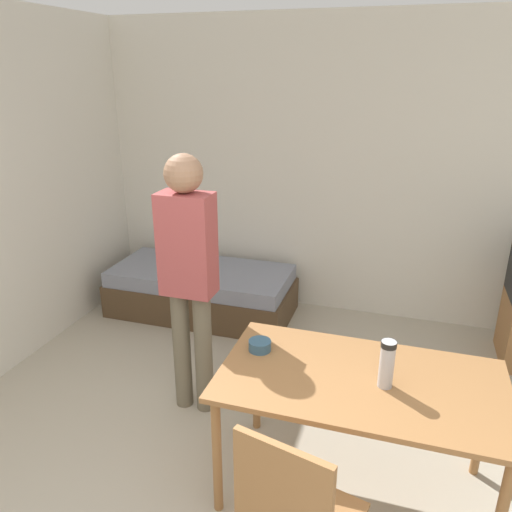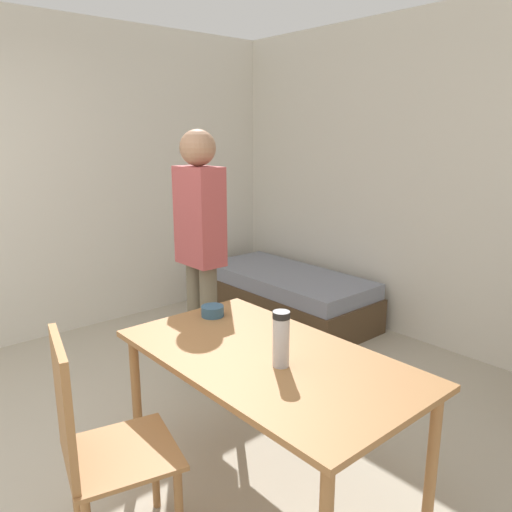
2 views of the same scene
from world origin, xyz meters
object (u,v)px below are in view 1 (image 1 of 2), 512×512
at_px(person_standing, 188,268).
at_px(thermos_flask, 387,362).
at_px(daybed, 202,291).
at_px(dining_table, 360,391).
at_px(mate_bowl, 260,345).

height_order(person_standing, thermos_flask, person_standing).
distance_m(daybed, dining_table, 2.48).
relative_size(dining_table, thermos_flask, 5.75).
distance_m(dining_table, mate_bowl, 0.60).
bearing_deg(person_standing, daybed, 111.19).
xyz_separation_m(thermos_flask, mate_bowl, (-0.70, 0.14, -0.11)).
height_order(dining_table, person_standing, person_standing).
bearing_deg(mate_bowl, person_standing, 150.59).
bearing_deg(dining_table, daybed, 133.36).
xyz_separation_m(daybed, mate_bowl, (1.10, -1.67, 0.55)).
xyz_separation_m(person_standing, thermos_flask, (1.27, -0.46, -0.16)).
relative_size(dining_table, mate_bowl, 11.49).
bearing_deg(mate_bowl, thermos_flask, -11.05).
bearing_deg(person_standing, thermos_flask, -19.90).
height_order(daybed, thermos_flask, thermos_flask).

